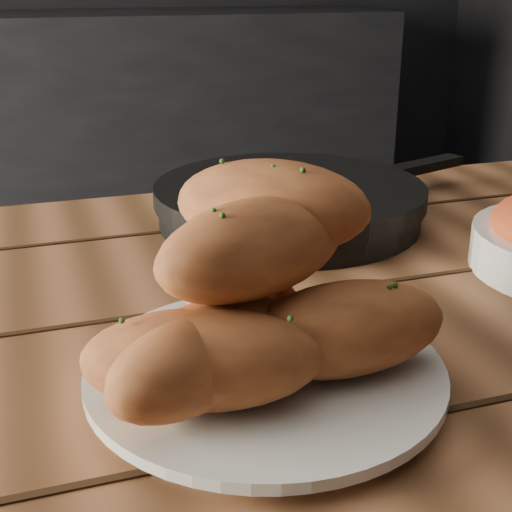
% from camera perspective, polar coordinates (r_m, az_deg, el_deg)
% --- Properties ---
extents(table, '(1.37, 0.91, 0.75)m').
position_cam_1_polar(table, '(0.61, 7.39, -15.46)').
color(table, '#9A5D3A').
rests_on(table, ground).
extents(plate, '(0.24, 0.24, 0.02)m').
position_cam_1_polar(plate, '(0.49, 0.74, -9.53)').
color(plate, white).
rests_on(plate, table).
extents(bread_rolls, '(0.25, 0.22, 0.13)m').
position_cam_1_polar(bread_rolls, '(0.46, -0.27, -3.42)').
color(bread_rolls, '#C56B36').
rests_on(bread_rolls, plate).
extents(skillet, '(0.43, 0.31, 0.05)m').
position_cam_1_polar(skillet, '(0.81, 2.79, 4.33)').
color(skillet, black).
rests_on(skillet, table).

